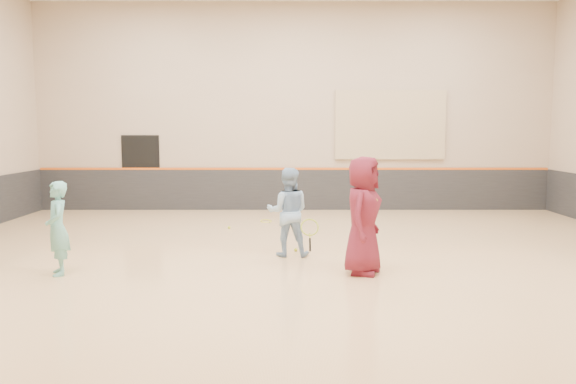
{
  "coord_description": "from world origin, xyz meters",
  "views": [
    {
      "loc": [
        -0.19,
        -10.47,
        2.36
      ],
      "look_at": [
        -0.18,
        0.4,
        1.15
      ],
      "focal_mm": 35.0,
      "sensor_mm": 36.0,
      "label": 1
    }
  ],
  "objects_px": {
    "girl": "(58,228)",
    "spare_racket": "(266,220)",
    "instructor": "(288,212)",
    "young_man": "(363,215)"
  },
  "relations": [
    {
      "from": "girl",
      "to": "young_man",
      "type": "bearing_deg",
      "value": 65.88
    },
    {
      "from": "girl",
      "to": "spare_racket",
      "type": "height_order",
      "value": "girl"
    },
    {
      "from": "young_man",
      "to": "spare_racket",
      "type": "relative_size",
      "value": 2.88
    },
    {
      "from": "girl",
      "to": "spare_racket",
      "type": "relative_size",
      "value": 2.28
    },
    {
      "from": "young_man",
      "to": "spare_racket",
      "type": "distance_m",
      "value": 5.61
    },
    {
      "from": "young_man",
      "to": "girl",
      "type": "bearing_deg",
      "value": 112.95
    },
    {
      "from": "instructor",
      "to": "girl",
      "type": "bearing_deg",
      "value": 22.28
    },
    {
      "from": "girl",
      "to": "instructor",
      "type": "bearing_deg",
      "value": 85.37
    },
    {
      "from": "girl",
      "to": "instructor",
      "type": "relative_size",
      "value": 0.92
    },
    {
      "from": "young_man",
      "to": "instructor",
      "type": "bearing_deg",
      "value": 65.08
    }
  ]
}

